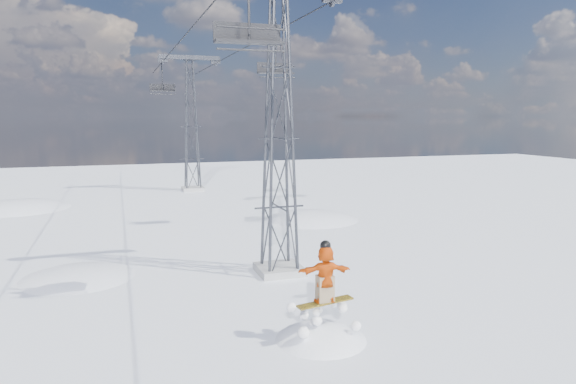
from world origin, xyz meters
The scene contains 8 objects.
ground centered at (0.00, 0.00, 0.00)m, with size 120.00×120.00×0.00m, color white.
snow_terrain centered at (-4.77, 21.24, -9.59)m, with size 39.00×37.00×22.00m.
lift_tower_near centered at (0.80, 8.00, 5.47)m, with size 5.20×1.80×11.43m.
lift_tower_far centered at (0.80, 33.00, 5.47)m, with size 5.20×1.80×11.43m.
haul_cables centered at (0.80, 19.50, 10.85)m, with size 4.46×51.00×0.06m.
lift_chair_near centered at (-1.40, 4.02, 8.78)m, with size 2.08×0.60×2.58m.
lift_chair_mid centered at (3.00, 15.62, 8.89)m, with size 1.98×0.57×2.45m.
lift_chair_far centered at (-1.40, 34.02, 8.73)m, with size 2.13×0.61×2.64m.
Camera 1 is at (-5.30, -11.41, 6.37)m, focal length 32.00 mm.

